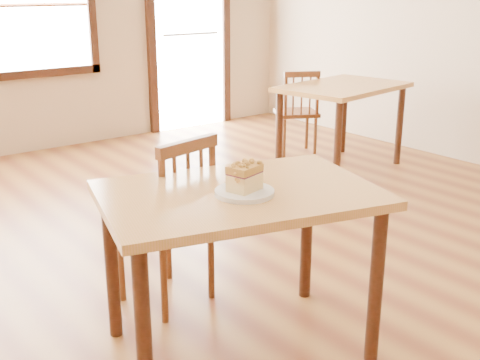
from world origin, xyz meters
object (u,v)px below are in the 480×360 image
object	(u,v)px
cafe_table_second	(343,97)
cafe_chair_second	(297,112)
cafe_table_main	(239,214)
cafe_chair_main	(170,220)
plate	(245,192)
cake_slice	(244,176)

from	to	relation	value
cafe_table_second	cafe_chair_second	xyz separation A→B (m)	(0.02, 0.58, -0.22)
cafe_table_main	cafe_chair_main	world-z (taller)	cafe_chair_main
cafe_table_second	cafe_table_main	bearing A→B (deg)	-154.16
cafe_chair_second	plate	world-z (taller)	cafe_chair_second
cafe_table_second	cake_slice	world-z (taller)	cake_slice
cafe_chair_main	cake_slice	bearing A→B (deg)	79.12
cafe_table_main	plate	distance (m)	0.13
plate	cake_slice	world-z (taller)	cake_slice
plate	cafe_chair_main	bearing A→B (deg)	90.50
cafe_table_second	plate	size ratio (longest dim) A/B	4.98
cafe_table_main	cafe_chair_second	size ratio (longest dim) A/B	1.57
cafe_chair_main	plate	size ratio (longest dim) A/B	3.67
cafe_chair_second	cake_slice	world-z (taller)	cake_slice
cafe_table_main	plate	xyz separation A→B (m)	(-0.02, -0.06, 0.11)
cafe_table_second	cafe_chair_second	size ratio (longest dim) A/B	1.47
cafe_table_second	cafe_chair_second	world-z (taller)	cafe_chair_second
cafe_chair_main	cafe_chair_second	distance (m)	3.01
cafe_table_second	cafe_chair_main	bearing A→B (deg)	-163.86
cafe_chair_second	cafe_table_main	bearing A→B (deg)	71.19
cafe_chair_second	cafe_chair_main	bearing A→B (deg)	63.36
cafe_chair_main	plate	distance (m)	0.67
cake_slice	plate	bearing A→B (deg)	-11.92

